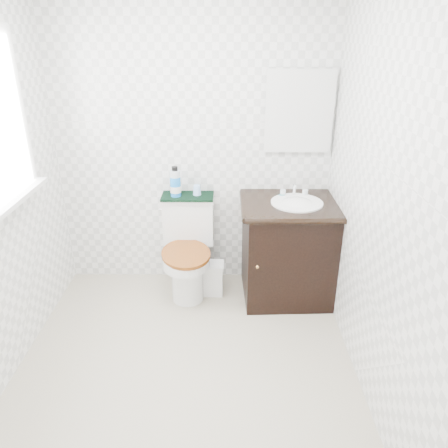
{
  "coord_description": "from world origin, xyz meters",
  "views": [
    {
      "loc": [
        0.26,
        -2.2,
        2.03
      ],
      "look_at": [
        0.25,
        0.75,
        0.7
      ],
      "focal_mm": 35.0,
      "sensor_mm": 36.0,
      "label": 1
    }
  ],
  "objects_px": {
    "mouthwash_bottle": "(175,183)",
    "cup": "(197,190)",
    "toilet": "(188,253)",
    "vanity": "(289,247)",
    "trash_bin": "(212,278)"
  },
  "relations": [
    {
      "from": "mouthwash_bottle",
      "to": "cup",
      "type": "distance_m",
      "value": 0.18
    },
    {
      "from": "toilet",
      "to": "mouthwash_bottle",
      "type": "distance_m",
      "value": 0.59
    },
    {
      "from": "mouthwash_bottle",
      "to": "vanity",
      "type": "bearing_deg",
      "value": -10.68
    },
    {
      "from": "cup",
      "to": "mouthwash_bottle",
      "type": "bearing_deg",
      "value": -170.35
    },
    {
      "from": "trash_bin",
      "to": "cup",
      "type": "bearing_deg",
      "value": 121.09
    },
    {
      "from": "cup",
      "to": "vanity",
      "type": "bearing_deg",
      "value": -15.08
    },
    {
      "from": "toilet",
      "to": "trash_bin",
      "type": "height_order",
      "value": "toilet"
    },
    {
      "from": "trash_bin",
      "to": "mouthwash_bottle",
      "type": "height_order",
      "value": "mouthwash_bottle"
    },
    {
      "from": "vanity",
      "to": "mouthwash_bottle",
      "type": "relative_size",
      "value": 3.79
    },
    {
      "from": "vanity",
      "to": "mouthwash_bottle",
      "type": "distance_m",
      "value": 1.04
    },
    {
      "from": "trash_bin",
      "to": "mouthwash_bottle",
      "type": "xyz_separation_m",
      "value": [
        -0.29,
        0.17,
        0.77
      ]
    },
    {
      "from": "trash_bin",
      "to": "mouthwash_bottle",
      "type": "distance_m",
      "value": 0.84
    },
    {
      "from": "mouthwash_bottle",
      "to": "cup",
      "type": "bearing_deg",
      "value": 9.65
    },
    {
      "from": "toilet",
      "to": "mouthwash_bottle",
      "type": "bearing_deg",
      "value": 130.77
    },
    {
      "from": "toilet",
      "to": "mouthwash_bottle",
      "type": "height_order",
      "value": "mouthwash_bottle"
    }
  ]
}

